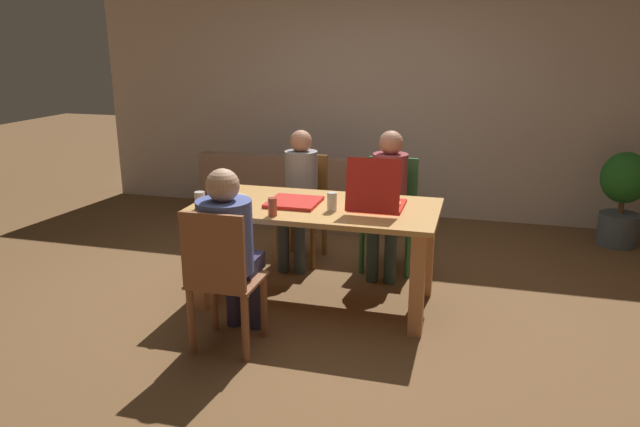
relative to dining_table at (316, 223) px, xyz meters
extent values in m
plane|color=brown|center=(0.00, 0.00, -0.63)|extent=(20.00, 20.00, 0.00)
cube|color=beige|center=(0.00, 2.61, 0.70)|extent=(6.72, 0.12, 2.67)
cube|color=tan|center=(0.00, 0.00, 0.12)|extent=(1.79, 0.89, 0.04)
cube|color=tan|center=(-0.80, -0.35, -0.26)|extent=(0.10, 0.10, 0.73)
cube|color=tan|center=(0.80, -0.35, -0.26)|extent=(0.10, 0.10, 0.73)
cube|color=tan|center=(-0.80, 0.35, -0.26)|extent=(0.10, 0.10, 0.73)
cube|color=tan|center=(0.80, 0.35, -0.26)|extent=(0.10, 0.10, 0.73)
cylinder|color=#286233|center=(0.61, 0.65, -0.41)|extent=(0.05, 0.05, 0.45)
cylinder|color=#286233|center=(0.22, 0.65, -0.41)|extent=(0.05, 0.05, 0.45)
cylinder|color=#286233|center=(0.61, 0.99, -0.41)|extent=(0.05, 0.05, 0.45)
cylinder|color=#286233|center=(0.22, 0.99, -0.41)|extent=(0.05, 0.05, 0.45)
cube|color=#286233|center=(0.41, 0.82, -0.17)|extent=(0.46, 0.40, 0.02)
cube|color=#286233|center=(0.41, 1.00, 0.08)|extent=(0.43, 0.03, 0.49)
cylinder|color=#2B3F40|center=(0.49, 0.50, -0.40)|extent=(0.10, 0.10, 0.47)
cylinder|color=#2B3F40|center=(0.34, 0.50, -0.40)|extent=(0.10, 0.10, 0.47)
cube|color=#2B3F40|center=(0.41, 0.65, -0.11)|extent=(0.27, 0.34, 0.11)
cylinder|color=#933B3F|center=(0.41, 0.82, 0.14)|extent=(0.30, 0.30, 0.51)
sphere|color=#AC765D|center=(0.41, 0.82, 0.48)|extent=(0.20, 0.20, 0.20)
cylinder|color=brown|center=(-0.55, -0.64, -0.41)|extent=(0.05, 0.05, 0.45)
cylinder|color=brown|center=(-0.19, -0.64, -0.41)|extent=(0.05, 0.05, 0.45)
cylinder|color=brown|center=(-0.55, -0.97, -0.41)|extent=(0.05, 0.05, 0.45)
cylinder|color=brown|center=(-0.19, -0.97, -0.41)|extent=(0.05, 0.05, 0.45)
cube|color=brown|center=(-0.37, -0.81, -0.17)|extent=(0.43, 0.40, 0.02)
cube|color=brown|center=(-0.37, -0.99, 0.08)|extent=(0.41, 0.03, 0.49)
cylinder|color=#302C48|center=(-0.45, -0.54, -0.40)|extent=(0.10, 0.10, 0.47)
cylinder|color=#302C48|center=(-0.28, -0.54, -0.40)|extent=(0.10, 0.10, 0.47)
cube|color=#302C48|center=(-0.37, -0.67, -0.11)|extent=(0.31, 0.28, 0.11)
cylinder|color=#4A5795|center=(-0.37, -0.81, 0.12)|extent=(0.35, 0.35, 0.47)
sphere|color=tan|center=(-0.37, -0.81, 0.45)|extent=(0.21, 0.21, 0.21)
cylinder|color=brown|center=(-0.21, 0.63, -0.41)|extent=(0.05, 0.05, 0.45)
cylinder|color=brown|center=(-0.53, 0.63, -0.41)|extent=(0.05, 0.05, 0.45)
cylinder|color=brown|center=(-0.21, 1.01, -0.41)|extent=(0.05, 0.05, 0.45)
cylinder|color=brown|center=(-0.53, 1.01, -0.41)|extent=(0.05, 0.05, 0.45)
cube|color=brown|center=(-0.37, 0.82, -0.17)|extent=(0.39, 0.44, 0.02)
cube|color=brown|center=(-0.37, 1.02, 0.07)|extent=(0.37, 0.03, 0.48)
cylinder|color=#313D44|center=(-0.30, 0.51, -0.40)|extent=(0.10, 0.10, 0.47)
cylinder|color=#313D44|center=(-0.44, 0.51, -0.40)|extent=(0.10, 0.10, 0.47)
cube|color=#313D44|center=(-0.37, 0.66, -0.11)|extent=(0.26, 0.33, 0.11)
cylinder|color=gray|center=(-0.37, 0.82, 0.13)|extent=(0.29, 0.29, 0.49)
sphere|color=#AD7456|center=(-0.37, 0.82, 0.46)|extent=(0.19, 0.19, 0.19)
cube|color=red|center=(-0.17, -0.02, 0.15)|extent=(0.37, 0.37, 0.03)
cube|color=red|center=(0.44, 0.07, 0.15)|extent=(0.38, 0.38, 0.02)
cylinder|color=#D28839|center=(0.44, 0.07, 0.17)|extent=(0.33, 0.33, 0.01)
cube|color=red|center=(0.44, -0.15, 0.35)|extent=(0.38, 0.08, 0.37)
cylinder|color=white|center=(-0.67, 0.01, 0.14)|extent=(0.23, 0.23, 0.01)
cylinder|color=white|center=(-0.57, -0.26, 0.14)|extent=(0.22, 0.22, 0.01)
cone|color=orange|center=(-0.57, -0.26, 0.16)|extent=(0.13, 0.13, 0.02)
cylinder|color=silver|center=(0.15, -0.13, 0.21)|extent=(0.07, 0.07, 0.13)
cylinder|color=#B14530|center=(-0.21, -0.35, 0.20)|extent=(0.06, 0.06, 0.13)
cylinder|color=silver|center=(-0.77, -0.33, 0.20)|extent=(0.07, 0.07, 0.13)
cube|color=#8A6651|center=(-0.70, 2.00, -0.44)|extent=(2.12, 0.77, 0.38)
cube|color=#8A6651|center=(-0.70, 1.69, -0.05)|extent=(2.12, 0.16, 0.39)
cube|color=#8A6651|center=(-1.66, 2.00, -0.16)|extent=(0.20, 0.73, 0.18)
cube|color=#8A6651|center=(0.26, 2.00, -0.16)|extent=(0.20, 0.73, 0.18)
cylinder|color=#4C575D|center=(2.49, 2.05, -0.47)|extent=(0.38, 0.38, 0.32)
cylinder|color=brown|center=(2.49, 2.05, -0.22)|extent=(0.05, 0.05, 0.18)
ellipsoid|color=#267325|center=(2.49, 2.05, 0.04)|extent=(0.45, 0.45, 0.49)
camera|label=1|loc=(1.14, -4.05, 1.30)|focal=33.27mm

